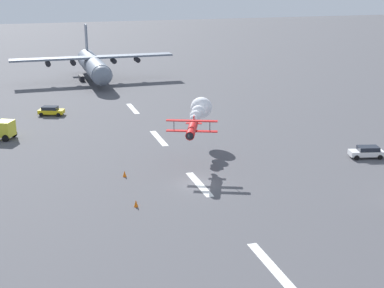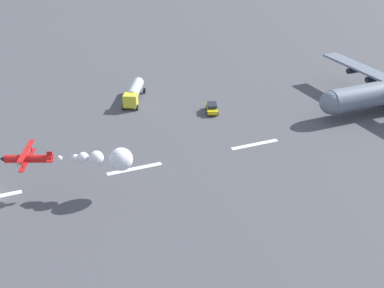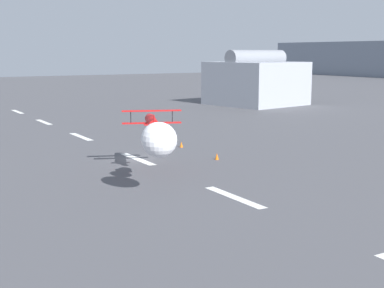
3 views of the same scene
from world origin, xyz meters
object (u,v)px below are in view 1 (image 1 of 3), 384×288
(followme_car_yellow, at_px, (367,152))
(airport_staff_sedan, at_px, (51,111))
(traffic_cone_far, at_px, (125,174))
(cargo_transport_plane, at_px, (94,66))
(stunt_biplane_red, at_px, (200,111))
(traffic_cone_near, at_px, (136,203))

(followme_car_yellow, bearing_deg, airport_staff_sedan, 47.02)
(followme_car_yellow, bearing_deg, traffic_cone_far, 86.25)
(airport_staff_sedan, relative_size, traffic_cone_far, 6.05)
(cargo_transport_plane, distance_m, stunt_biplane_red, 52.38)
(airport_staff_sedan, bearing_deg, traffic_cone_far, -169.09)
(cargo_transport_plane, relative_size, traffic_cone_near, 46.87)
(traffic_cone_near, bearing_deg, traffic_cone_far, -3.16)
(stunt_biplane_red, distance_m, airport_staff_sedan, 30.44)
(cargo_transport_plane, bearing_deg, stunt_biplane_red, -171.72)
(stunt_biplane_red, bearing_deg, cargo_transport_plane, 8.28)
(followme_car_yellow, xyz_separation_m, traffic_cone_far, (2.05, 31.33, -0.44))
(traffic_cone_far, bearing_deg, followme_car_yellow, -93.75)
(airport_staff_sedan, bearing_deg, cargo_transport_plane, -21.52)
(followme_car_yellow, relative_size, airport_staff_sedan, 1.03)
(cargo_transport_plane, bearing_deg, traffic_cone_far, 175.61)
(stunt_biplane_red, height_order, traffic_cone_near, stunt_biplane_red)
(cargo_transport_plane, distance_m, traffic_cone_near, 70.61)
(stunt_biplane_red, relative_size, airport_staff_sedan, 3.47)
(followme_car_yellow, relative_size, traffic_cone_far, 6.22)
(stunt_biplane_red, height_order, followme_car_yellow, stunt_biplane_red)
(cargo_transport_plane, distance_m, followme_car_yellow, 68.68)
(stunt_biplane_red, bearing_deg, followme_car_yellow, -120.92)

